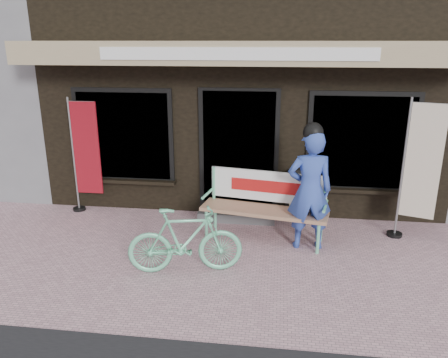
# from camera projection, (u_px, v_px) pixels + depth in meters

# --- Properties ---
(ground) EXTENTS (70.00, 70.00, 0.00)m
(ground) POSITION_uv_depth(u_px,v_px,m) (224.00, 269.00, 5.86)
(ground) COLOR #C596A0
(ground) RESTS_ON ground
(storefront) EXTENTS (7.00, 6.77, 6.00)m
(storefront) POSITION_uv_depth(u_px,v_px,m) (253.00, 37.00, 9.64)
(storefront) COLOR black
(storefront) RESTS_ON ground
(bench) EXTENTS (1.96, 0.82, 1.03)m
(bench) POSITION_uv_depth(u_px,v_px,m) (265.00, 200.00, 6.64)
(bench) COLOR #6ED8A5
(bench) RESTS_ON ground
(person) EXTENTS (0.68, 0.49, 1.87)m
(person) POSITION_uv_depth(u_px,v_px,m) (310.00, 188.00, 6.24)
(person) COLOR #324CAD
(person) RESTS_ON ground
(bicycle) EXTENTS (1.55, 0.72, 0.90)m
(bicycle) POSITION_uv_depth(u_px,v_px,m) (185.00, 240.00, 5.67)
(bicycle) COLOR #6ED8A5
(bicycle) RESTS_ON ground
(nobori_red) EXTENTS (0.59, 0.22, 2.03)m
(nobori_red) POSITION_uv_depth(u_px,v_px,m) (85.00, 154.00, 7.56)
(nobori_red) COLOR gray
(nobori_red) RESTS_ON ground
(nobori_cream) EXTENTS (0.64, 0.32, 2.16)m
(nobori_cream) POSITION_uv_depth(u_px,v_px,m) (419.00, 169.00, 6.44)
(nobori_cream) COLOR gray
(nobori_cream) RESTS_ON ground
(menu_stand) EXTENTS (0.45, 0.22, 0.89)m
(menu_stand) POSITION_uv_depth(u_px,v_px,m) (299.00, 194.00, 7.38)
(menu_stand) COLOR black
(menu_stand) RESTS_ON ground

